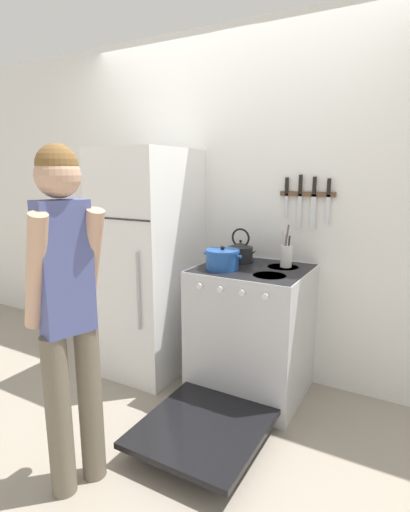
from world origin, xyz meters
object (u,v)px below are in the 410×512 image
refrigerator (149,263)px  tea_kettle (241,252)px  dutch_oven_pot (222,259)px  person (67,304)px  utensil_jar (286,255)px  stove_range (249,333)px

refrigerator → tea_kettle: bearing=13.0°
dutch_oven_pot → person: size_ratio=0.16×
refrigerator → utensil_jar: size_ratio=5.86×
tea_kettle → refrigerator: bearing=-167.0°
stove_range → tea_kettle: (-0.15, 0.17, 0.52)m
dutch_oven_pot → utensil_jar: bearing=37.6°
dutch_oven_pot → tea_kettle: tea_kettle is taller
refrigerator → stove_range: bearing=-0.6°
stove_range → utensil_jar: utensil_jar is taller
dutch_oven_pot → utensil_jar: size_ratio=0.93×
refrigerator → dutch_oven_pot: bearing=-8.5°
dutch_oven_pot → stove_range: bearing=29.4°
refrigerator → tea_kettle: (0.69, 0.16, 0.13)m
tea_kettle → dutch_oven_pot: bearing=-92.8°
dutch_oven_pot → tea_kettle: bearing=87.2°
refrigerator → utensil_jar: (1.02, 0.16, 0.13)m
stove_range → utensil_jar: (0.18, 0.17, 0.53)m
person → stove_range: bearing=-0.5°
stove_range → utensil_jar: size_ratio=4.74×
refrigerator → person: (0.44, -1.18, 0.09)m
refrigerator → utensil_jar: 1.04m
stove_range → person: person is taller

